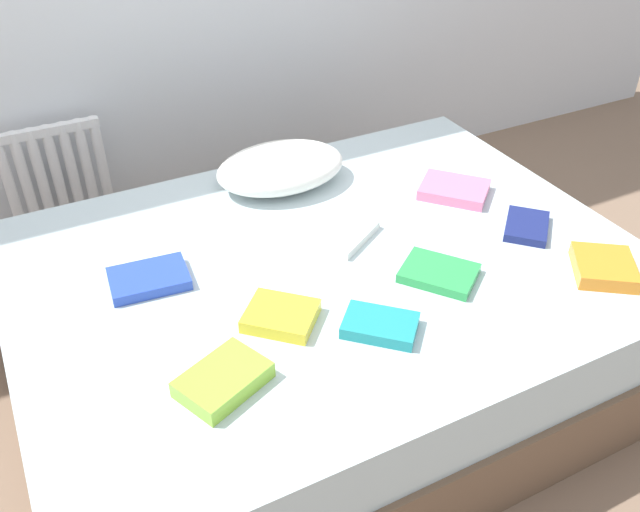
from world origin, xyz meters
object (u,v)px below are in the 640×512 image
object	(u,v)px
bed	(327,319)
textbook_blue	(149,279)
textbook_green	(439,273)
textbook_orange	(604,267)
textbook_white	(348,235)
radiator	(58,177)
textbook_navy	(527,226)
textbook_yellow	(281,316)
textbook_teal	(380,325)
textbook_lime	(223,380)
textbook_pink	(454,190)
pillow	(281,167)

from	to	relation	value
bed	textbook_blue	bearing A→B (deg)	165.67
textbook_green	textbook_blue	world-z (taller)	textbook_blue
textbook_orange	textbook_white	xyz separation A→B (m)	(-0.61, 0.53, -0.01)
radiator	textbook_navy	xyz separation A→B (m)	(1.34, -1.36, 0.14)
textbook_yellow	textbook_teal	bearing A→B (deg)	8.03
textbook_orange	textbook_lime	bearing A→B (deg)	121.23
textbook_green	textbook_pink	xyz separation A→B (m)	(0.34, 0.39, 0.00)
radiator	textbook_orange	xyz separation A→B (m)	(1.39, -1.66, 0.15)
pillow	textbook_teal	world-z (taller)	pillow
bed	textbook_blue	size ratio (longest dim) A/B	8.54
textbook_white	textbook_navy	size ratio (longest dim) A/B	1.15
textbook_yellow	radiator	bearing A→B (deg)	149.10
textbook_pink	textbook_lime	xyz separation A→B (m)	(-1.10, -0.52, 0.00)
bed	textbook_yellow	distance (m)	0.43
textbook_pink	textbook_orange	size ratio (longest dim) A/B	1.21
bed	textbook_teal	bearing A→B (deg)	-94.14
bed	radiator	bearing A→B (deg)	118.77
textbook_pink	textbook_orange	world-z (taller)	textbook_orange
textbook_green	textbook_navy	bearing A→B (deg)	63.71
textbook_lime	textbook_teal	distance (m)	0.46
textbook_white	textbook_pink	bearing A→B (deg)	-23.09
textbook_lime	radiator	bearing A→B (deg)	73.05
textbook_green	textbook_orange	size ratio (longest dim) A/B	1.12
textbook_orange	textbook_teal	size ratio (longest dim) A/B	0.97
textbook_yellow	textbook_white	xyz separation A→B (m)	(0.37, 0.28, -0.01)
textbook_white	textbook_green	bearing A→B (deg)	-96.58
textbook_orange	textbook_yellow	bearing A→B (deg)	111.08
textbook_blue	textbook_yellow	size ratio (longest dim) A/B	1.21
textbook_pink	pillow	bearing A→B (deg)	-166.50
textbook_navy	textbook_pink	bearing A→B (deg)	59.66
bed	textbook_white	xyz separation A→B (m)	(0.11, 0.07, 0.27)
pillow	textbook_pink	xyz separation A→B (m)	(0.53, -0.37, -0.05)
bed	textbook_orange	world-z (taller)	textbook_orange
pillow	textbook_navy	bearing A→B (deg)	-47.80
radiator	textbook_teal	bearing A→B (deg)	-68.04
textbook_orange	textbook_green	bearing A→B (deg)	100.43
radiator	textbook_white	world-z (taller)	radiator
textbook_green	textbook_lime	distance (m)	0.76
textbook_green	textbook_navy	xyz separation A→B (m)	(0.42, 0.08, -0.00)
textbook_blue	textbook_yellow	bearing A→B (deg)	-44.67
textbook_orange	textbook_pink	bearing A→B (deg)	46.96
pillow	textbook_yellow	distance (m)	0.79
radiator	textbook_yellow	xyz separation A→B (m)	(0.40, -1.41, 0.15)
textbook_lime	textbook_white	world-z (taller)	textbook_lime
radiator	textbook_navy	size ratio (longest dim) A/B	2.36
textbook_yellow	textbook_teal	world-z (taller)	textbook_yellow
textbook_pink	textbook_orange	distance (m)	0.62
textbook_green	textbook_pink	distance (m)	0.52
pillow	textbook_teal	distance (m)	0.89
textbook_lime	textbook_orange	world-z (taller)	textbook_lime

